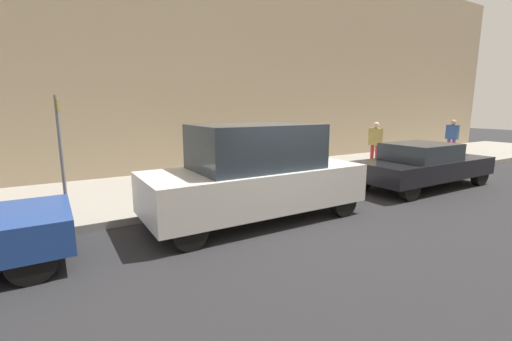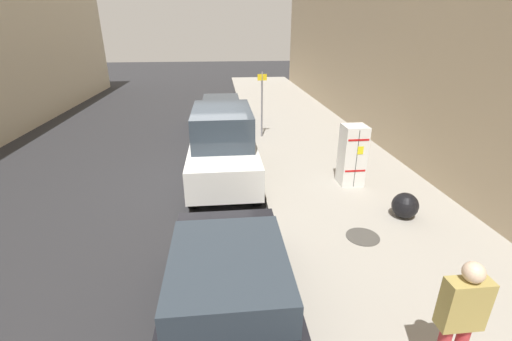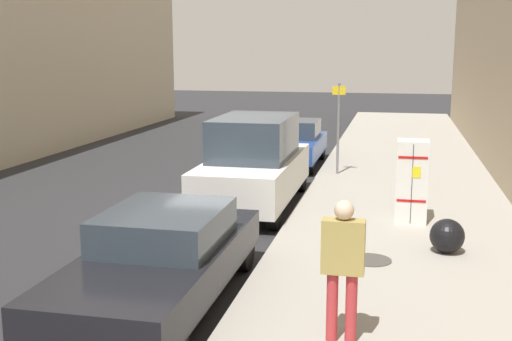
% 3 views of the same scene
% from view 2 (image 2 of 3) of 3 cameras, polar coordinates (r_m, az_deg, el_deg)
% --- Properties ---
extents(ground_plane, '(80.00, 80.00, 0.00)m').
position_cam_2_polar(ground_plane, '(10.39, -7.95, -1.74)').
color(ground_plane, '#28282B').
extents(sidewalk_slab, '(4.79, 44.00, 0.16)m').
position_cam_2_polar(sidewalk_slab, '(10.92, 13.07, -0.45)').
color(sidewalk_slab, '#9E998E').
rests_on(sidewalk_slab, ground).
extents(building_facade_near, '(2.31, 39.60, 8.68)m').
position_cam_2_polar(building_facade_near, '(11.79, 32.76, 19.78)').
color(building_facade_near, tan).
rests_on(building_facade_near, ground).
extents(discarded_refrigerator, '(0.63, 0.64, 1.69)m').
position_cam_2_polar(discarded_refrigerator, '(9.83, 15.74, 2.46)').
color(discarded_refrigerator, white).
rests_on(discarded_refrigerator, sidewalk_slab).
extents(manhole_cover, '(0.70, 0.70, 0.02)m').
position_cam_2_polar(manhole_cover, '(7.72, 17.36, -10.49)').
color(manhole_cover, '#47443F').
rests_on(manhole_cover, sidewalk_slab).
extents(street_sign_post, '(0.36, 0.07, 2.55)m').
position_cam_2_polar(street_sign_post, '(13.72, 1.00, 11.45)').
color(street_sign_post, slate).
rests_on(street_sign_post, sidewalk_slab).
extents(trash_bag, '(0.60, 0.60, 0.60)m').
position_cam_2_polar(trash_bag, '(8.67, 23.59, -5.36)').
color(trash_bag, black).
rests_on(trash_bag, sidewalk_slab).
extents(pedestrian_walking_far, '(0.51, 0.24, 1.76)m').
position_cam_2_polar(pedestrian_walking_far, '(4.90, 30.95, -19.97)').
color(pedestrian_walking_far, '#B73338').
rests_on(pedestrian_walking_far, sidewalk_slab).
extents(parked_hatchback_blue, '(1.78, 3.81, 1.42)m').
position_cam_2_polar(parked_hatchback_blue, '(15.70, -5.78, 9.53)').
color(parked_hatchback_blue, '#23479E').
rests_on(parked_hatchback_blue, ground).
extents(parked_van_white, '(1.90, 4.85, 2.12)m').
position_cam_2_polar(parked_van_white, '(10.26, -5.53, 4.29)').
color(parked_van_white, silver).
rests_on(parked_van_white, ground).
extents(parked_sedan_dark, '(1.84, 4.78, 1.39)m').
position_cam_2_polar(parked_sedan_dark, '(5.09, -4.36, -21.34)').
color(parked_sedan_dark, black).
rests_on(parked_sedan_dark, ground).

